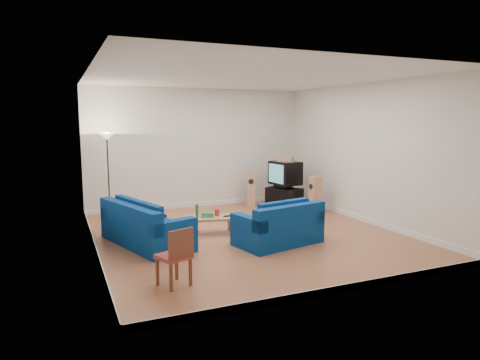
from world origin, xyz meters
name	(u,v)px	position (x,y,z in m)	size (l,w,h in m)	color
room	(248,161)	(0.00, 0.00, 1.54)	(6.01, 6.51, 3.21)	brown
sofa_three_seat	(144,229)	(-2.10, 0.16, 0.30)	(1.51, 2.29, 0.81)	navy
sofa_loveseat	(280,229)	(0.29, -0.84, 0.30)	(1.76, 1.22, 0.80)	navy
coffee_table	(209,219)	(-0.71, 0.38, 0.31)	(1.10, 0.72, 0.37)	tan
bottle	(197,211)	(-0.94, 0.47, 0.50)	(0.06, 0.06, 0.27)	#197233
tissue_box	(207,215)	(-0.74, 0.38, 0.42)	(0.24, 0.13, 0.10)	green
red_canister	(217,212)	(-0.52, 0.41, 0.44)	(0.10, 0.10, 0.14)	red
remote	(228,216)	(-0.34, 0.27, 0.38)	(0.17, 0.05, 0.02)	black
tv_stand	(284,198)	(2.01, 2.07, 0.28)	(0.91, 0.51, 0.56)	black
av_receiver	(283,186)	(2.00, 2.13, 0.60)	(0.39, 0.32, 0.09)	black
television	(285,173)	(2.05, 2.12, 0.96)	(0.69, 0.87, 0.62)	black
centre_speaker	(285,159)	(2.02, 2.05, 1.34)	(0.41, 0.16, 0.14)	tan
speaker_left	(251,189)	(1.32, 2.70, 0.48)	(0.32, 0.35, 0.96)	tan
speaker_right	(315,195)	(2.45, 1.24, 0.47)	(0.31, 0.24, 0.95)	tan
floor_lamp	(107,148)	(-2.45, 2.59, 1.70)	(0.35, 0.35, 2.06)	black
dining_chair	(176,254)	(-2.06, -2.12, 0.48)	(0.53, 0.53, 0.86)	brown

